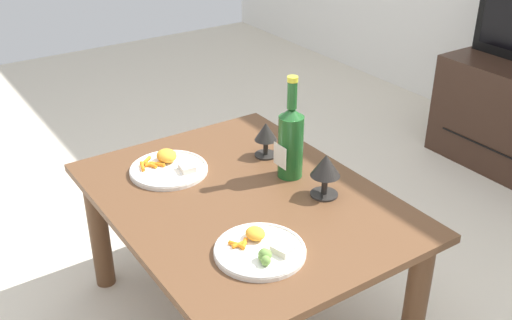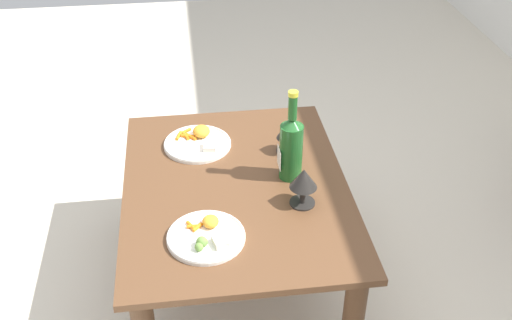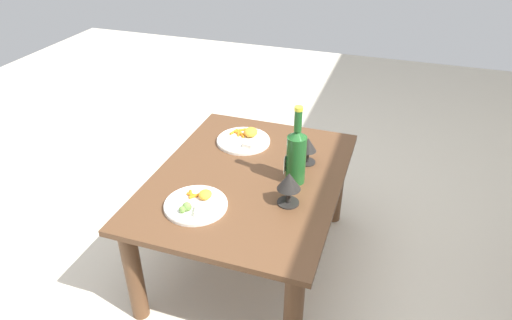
{
  "view_description": "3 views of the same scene",
  "coord_description": "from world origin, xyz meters",
  "px_view_note": "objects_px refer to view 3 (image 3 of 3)",
  "views": [
    {
      "loc": [
        1.34,
        -0.85,
        1.46
      ],
      "look_at": [
        -0.02,
        0.06,
        0.59
      ],
      "focal_mm": 42.48,
      "sensor_mm": 36.0,
      "label": 1
    },
    {
      "loc": [
        1.69,
        -0.15,
        1.76
      ],
      "look_at": [
        0.0,
        0.07,
        0.59
      ],
      "focal_mm": 42.69,
      "sensor_mm": 36.0,
      "label": 2
    },
    {
      "loc": [
        1.51,
        0.54,
        1.55
      ],
      "look_at": [
        -0.0,
        0.03,
        0.57
      ],
      "focal_mm": 31.77,
      "sensor_mm": 36.0,
      "label": 3
    }
  ],
  "objects_px": {
    "dinner_plate_right": "(196,204)",
    "goblet_left": "(308,146)",
    "dining_table": "(248,193)",
    "dinner_plate_left": "(244,139)",
    "goblet_right": "(289,183)",
    "wine_bottle": "(296,154)"
  },
  "relations": [
    {
      "from": "dinner_plate_left",
      "to": "dinner_plate_right",
      "type": "relative_size",
      "value": 1.04
    },
    {
      "from": "dining_table",
      "to": "dinner_plate_left",
      "type": "bearing_deg",
      "value": -156.87
    },
    {
      "from": "wine_bottle",
      "to": "goblet_right",
      "type": "height_order",
      "value": "wine_bottle"
    },
    {
      "from": "dinner_plate_right",
      "to": "goblet_right",
      "type": "bearing_deg",
      "value": 112.45
    },
    {
      "from": "dinner_plate_right",
      "to": "dining_table",
      "type": "bearing_deg",
      "value": 156.15
    },
    {
      "from": "wine_bottle",
      "to": "dinner_plate_left",
      "type": "bearing_deg",
      "value": -128.14
    },
    {
      "from": "dinner_plate_right",
      "to": "dinner_plate_left",
      "type": "bearing_deg",
      "value": 179.81
    },
    {
      "from": "wine_bottle",
      "to": "goblet_right",
      "type": "bearing_deg",
      "value": 5.01
    },
    {
      "from": "dinner_plate_left",
      "to": "goblet_right",
      "type": "bearing_deg",
      "value": 39.03
    },
    {
      "from": "wine_bottle",
      "to": "dinner_plate_left",
      "type": "distance_m",
      "value": 0.42
    },
    {
      "from": "wine_bottle",
      "to": "goblet_left",
      "type": "distance_m",
      "value": 0.17
    },
    {
      "from": "wine_bottle",
      "to": "goblet_left",
      "type": "xyz_separation_m",
      "value": [
        -0.16,
        0.01,
        -0.05
      ]
    },
    {
      "from": "dinner_plate_right",
      "to": "goblet_left",
      "type": "bearing_deg",
      "value": 143.9
    },
    {
      "from": "dining_table",
      "to": "dinner_plate_left",
      "type": "xyz_separation_m",
      "value": [
        -0.27,
        -0.12,
        0.1
      ]
    },
    {
      "from": "goblet_left",
      "to": "goblet_right",
      "type": "relative_size",
      "value": 0.89
    },
    {
      "from": "dinner_plate_left",
      "to": "dinner_plate_right",
      "type": "height_order",
      "value": "dinner_plate_left"
    },
    {
      "from": "goblet_left",
      "to": "dinner_plate_right",
      "type": "distance_m",
      "value": 0.56
    },
    {
      "from": "dining_table",
      "to": "wine_bottle",
      "type": "height_order",
      "value": "wine_bottle"
    },
    {
      "from": "goblet_left",
      "to": "dinner_plate_right",
      "type": "bearing_deg",
      "value": -36.1
    },
    {
      "from": "wine_bottle",
      "to": "dinner_plate_right",
      "type": "distance_m",
      "value": 0.45
    },
    {
      "from": "goblet_left",
      "to": "dinner_plate_right",
      "type": "height_order",
      "value": "goblet_left"
    },
    {
      "from": "dining_table",
      "to": "wine_bottle",
      "type": "relative_size",
      "value": 3.0
    }
  ]
}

